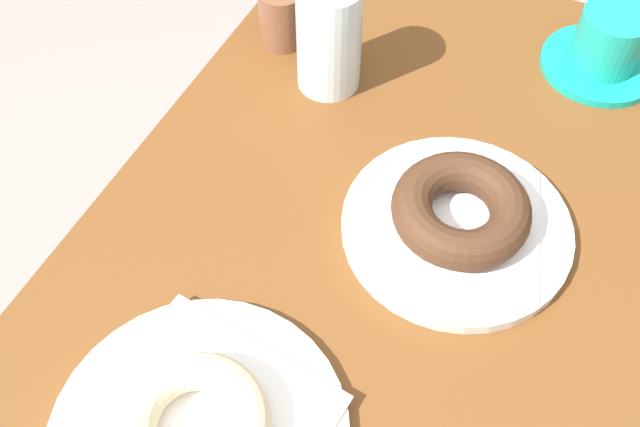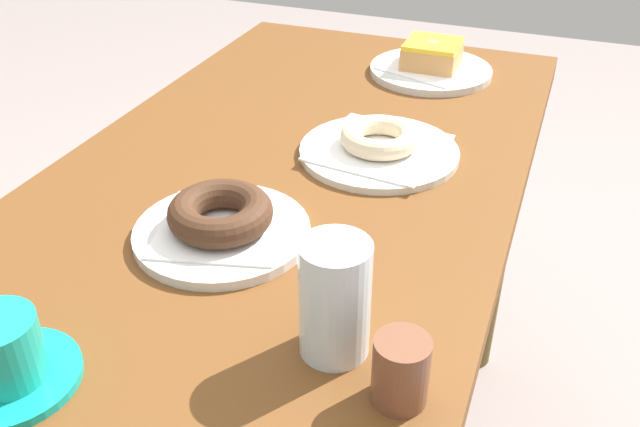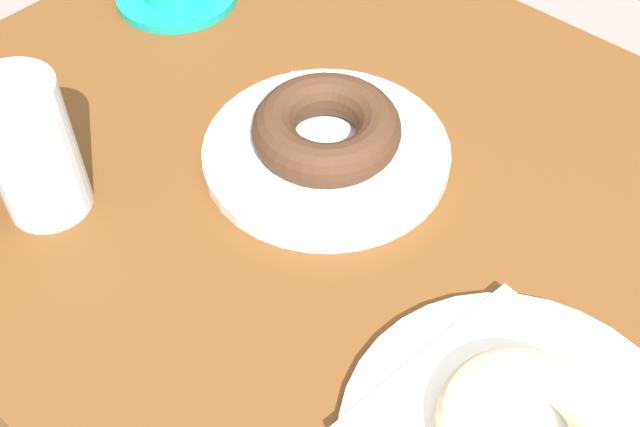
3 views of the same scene
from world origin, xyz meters
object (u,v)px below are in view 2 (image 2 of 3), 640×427
plate_sugar_ring (379,152)px  water_glass (335,299)px  donut_chocolate_ring (220,213)px  coffee_cup (4,357)px  plate_chocolate_ring (222,232)px  sugar_jar (401,370)px  plate_glazed_square (431,71)px  donut_glazed_square (432,54)px  donut_sugar_ring (380,137)px

plate_sugar_ring → water_glass: (0.38, 0.07, 0.05)m
donut_chocolate_ring → coffee_cup: bearing=-14.4°
plate_chocolate_ring → sugar_jar: 0.30m
plate_glazed_square → coffee_cup: 0.87m
plate_chocolate_ring → donut_glazed_square: size_ratio=2.19×
donut_sugar_ring → donut_glazed_square: 0.33m
coffee_cup → sugar_jar: size_ratio=1.90×
plate_chocolate_ring → sugar_jar: size_ratio=3.16×
donut_sugar_ring → donut_chocolate_ring: size_ratio=0.91×
donut_sugar_ring → donut_glazed_square: donut_glazed_square is taller
donut_sugar_ring → sugar_jar: 0.44m
plate_sugar_ring → plate_glazed_square: bearing=-179.4°
water_glass → donut_chocolate_ring: bearing=-124.6°
donut_sugar_ring → sugar_jar: (0.42, 0.14, 0.00)m
water_glass → sugar_jar: water_glass is taller
donut_sugar_ring → donut_chocolate_ring: (0.26, -0.11, 0.01)m
plate_chocolate_ring → sugar_jar: bearing=57.4°
donut_chocolate_ring → water_glass: bearing=55.4°
plate_chocolate_ring → coffee_cup: 0.28m
plate_sugar_ring → water_glass: 0.39m
plate_chocolate_ring → donut_glazed_square: (-0.58, 0.11, 0.03)m
water_glass → coffee_cup: bearing=-60.8°
plate_glazed_square → sugar_jar: sugar_jar is taller
donut_sugar_ring → plate_chocolate_ring: (0.26, -0.11, -0.02)m
donut_sugar_ring → plate_glazed_square: 0.33m
water_glass → donut_sugar_ring: bearing=-169.4°
sugar_jar → donut_chocolate_ring: bearing=-122.6°
plate_sugar_ring → sugar_jar: bearing=18.9°
plate_chocolate_ring → plate_sugar_ring: bearing=156.8°
plate_chocolate_ring → coffee_cup: coffee_cup is taller
plate_glazed_square → donut_chocolate_ring: bearing=-10.4°
plate_sugar_ring → donut_chocolate_ring: size_ratio=1.85×
coffee_cup → sugar_jar: (-0.10, 0.32, 0.00)m
plate_sugar_ring → donut_glazed_square: 0.33m
plate_sugar_ring → coffee_cup: 0.55m
donut_chocolate_ring → plate_glazed_square: donut_chocolate_ring is taller
plate_chocolate_ring → plate_glazed_square: size_ratio=0.95×
plate_sugar_ring → donut_chocolate_ring: 0.28m
sugar_jar → plate_chocolate_ring: bearing=-122.6°
sugar_jar → donut_sugar_ring: bearing=-161.1°
donut_chocolate_ring → donut_glazed_square: 0.59m
sugar_jar → plate_sugar_ring: bearing=-161.1°
coffee_cup → sugar_jar: 0.34m
donut_glazed_square → donut_sugar_ring: bearing=0.6°
plate_sugar_ring → water_glass: water_glass is taller
donut_glazed_square → sugar_jar: bearing=11.2°
plate_glazed_square → water_glass: size_ratio=1.82×
sugar_jar → water_glass: bearing=-117.2°
plate_glazed_square → plate_sugar_ring: bearing=0.6°
plate_sugar_ring → donut_chocolate_ring: (0.26, -0.11, 0.03)m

